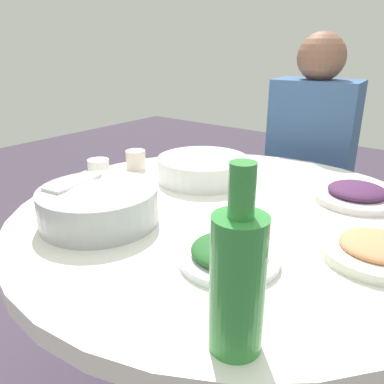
{
  "coord_description": "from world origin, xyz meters",
  "views": [
    {
      "loc": [
        0.81,
        0.51,
        1.17
      ],
      "look_at": [
        0.02,
        -0.1,
        0.79
      ],
      "focal_mm": 36.85,
      "sensor_mm": 36.0,
      "label": 1
    }
  ],
  "objects_px": {
    "dish_shrimp": "(377,250)",
    "green_bottle": "(238,280)",
    "dish_eggplant": "(357,194)",
    "dish_greens": "(229,254)",
    "round_dining_table": "(227,251)",
    "diner_left": "(312,143)",
    "soup_bowl": "(203,169)",
    "tea_cup_near": "(99,171)",
    "rice_bowl": "(99,205)",
    "stool_for_diner_left": "(299,255)",
    "tea_cup_side": "(136,160)"
  },
  "relations": [
    {
      "from": "soup_bowl",
      "to": "tea_cup_near",
      "type": "distance_m",
      "value": 0.33
    },
    {
      "from": "tea_cup_near",
      "to": "diner_left",
      "type": "bearing_deg",
      "value": 157.4
    },
    {
      "from": "round_dining_table",
      "to": "diner_left",
      "type": "distance_m",
      "value": 0.81
    },
    {
      "from": "dish_eggplant",
      "to": "tea_cup_near",
      "type": "relative_size",
      "value": 3.27
    },
    {
      "from": "green_bottle",
      "to": "tea_cup_side",
      "type": "xyz_separation_m",
      "value": [
        -0.52,
        -0.73,
        -0.08
      ]
    },
    {
      "from": "round_dining_table",
      "to": "rice_bowl",
      "type": "xyz_separation_m",
      "value": [
        0.25,
        -0.21,
        0.17
      ]
    },
    {
      "from": "dish_shrimp",
      "to": "round_dining_table",
      "type": "bearing_deg",
      "value": -91.85
    },
    {
      "from": "soup_bowl",
      "to": "diner_left",
      "type": "relative_size",
      "value": 0.41
    },
    {
      "from": "dish_greens",
      "to": "diner_left",
      "type": "distance_m",
      "value": 1.04
    },
    {
      "from": "dish_greens",
      "to": "tea_cup_near",
      "type": "xyz_separation_m",
      "value": [
        -0.16,
        -0.59,
        0.02
      ]
    },
    {
      "from": "dish_shrimp",
      "to": "stool_for_diner_left",
      "type": "xyz_separation_m",
      "value": [
        -0.8,
        -0.47,
        -0.55
      ]
    },
    {
      "from": "round_dining_table",
      "to": "diner_left",
      "type": "relative_size",
      "value": 1.48
    },
    {
      "from": "rice_bowl",
      "to": "round_dining_table",
      "type": "bearing_deg",
      "value": 139.75
    },
    {
      "from": "round_dining_table",
      "to": "dish_shrimp",
      "type": "distance_m",
      "value": 0.4
    },
    {
      "from": "dish_eggplant",
      "to": "stool_for_diner_left",
      "type": "distance_m",
      "value": 0.82
    },
    {
      "from": "tea_cup_near",
      "to": "stool_for_diner_left",
      "type": "relative_size",
      "value": 0.16
    },
    {
      "from": "soup_bowl",
      "to": "stool_for_diner_left",
      "type": "xyz_separation_m",
      "value": [
        -0.63,
        0.11,
        -0.56
      ]
    },
    {
      "from": "round_dining_table",
      "to": "dish_greens",
      "type": "xyz_separation_m",
      "value": [
        0.22,
        0.14,
        0.14
      ]
    },
    {
      "from": "soup_bowl",
      "to": "diner_left",
      "type": "distance_m",
      "value": 0.64
    },
    {
      "from": "rice_bowl",
      "to": "diner_left",
      "type": "height_order",
      "value": "diner_left"
    },
    {
      "from": "soup_bowl",
      "to": "dish_eggplant",
      "type": "bearing_deg",
      "value": 105.51
    },
    {
      "from": "dish_shrimp",
      "to": "diner_left",
      "type": "xyz_separation_m",
      "value": [
        -0.8,
        -0.47,
        -0.0
      ]
    },
    {
      "from": "green_bottle",
      "to": "stool_for_diner_left",
      "type": "height_order",
      "value": "green_bottle"
    },
    {
      "from": "stool_for_diner_left",
      "to": "round_dining_table",
      "type": "bearing_deg",
      "value": 6.77
    },
    {
      "from": "round_dining_table",
      "to": "tea_cup_side",
      "type": "relative_size",
      "value": 16.58
    },
    {
      "from": "dish_shrimp",
      "to": "tea_cup_near",
      "type": "height_order",
      "value": "tea_cup_near"
    },
    {
      "from": "round_dining_table",
      "to": "tea_cup_near",
      "type": "bearing_deg",
      "value": -82.46
    },
    {
      "from": "rice_bowl",
      "to": "dish_eggplant",
      "type": "bearing_deg",
      "value": 139.61
    },
    {
      "from": "dish_shrimp",
      "to": "diner_left",
      "type": "relative_size",
      "value": 0.3
    },
    {
      "from": "dish_greens",
      "to": "green_bottle",
      "type": "height_order",
      "value": "green_bottle"
    },
    {
      "from": "stool_for_diner_left",
      "to": "dish_greens",
      "type": "bearing_deg",
      "value": 13.17
    },
    {
      "from": "dish_greens",
      "to": "round_dining_table",
      "type": "bearing_deg",
      "value": -146.89
    },
    {
      "from": "dish_eggplant",
      "to": "tea_cup_near",
      "type": "xyz_separation_m",
      "value": [
        0.34,
        -0.69,
        0.02
      ]
    },
    {
      "from": "dish_shrimp",
      "to": "green_bottle",
      "type": "height_order",
      "value": "green_bottle"
    },
    {
      "from": "dish_shrimp",
      "to": "green_bottle",
      "type": "distance_m",
      "value": 0.42
    },
    {
      "from": "stool_for_diner_left",
      "to": "green_bottle",
      "type": "bearing_deg",
      "value": 17.13
    },
    {
      "from": "dish_shrimp",
      "to": "tea_cup_near",
      "type": "xyz_separation_m",
      "value": [
        0.05,
        -0.82,
        0.02
      ]
    },
    {
      "from": "green_bottle",
      "to": "round_dining_table",
      "type": "bearing_deg",
      "value": -145.96
    },
    {
      "from": "soup_bowl",
      "to": "dish_shrimp",
      "type": "bearing_deg",
      "value": 73.34
    },
    {
      "from": "dish_eggplant",
      "to": "stool_for_diner_left",
      "type": "bearing_deg",
      "value": -146.53
    },
    {
      "from": "rice_bowl",
      "to": "dish_shrimp",
      "type": "xyz_separation_m",
      "value": [
        -0.24,
        0.59,
        -0.03
      ]
    },
    {
      "from": "dish_eggplant",
      "to": "dish_greens",
      "type": "distance_m",
      "value": 0.51
    },
    {
      "from": "rice_bowl",
      "to": "green_bottle",
      "type": "height_order",
      "value": "green_bottle"
    },
    {
      "from": "dish_shrimp",
      "to": "stool_for_diner_left",
      "type": "height_order",
      "value": "dish_shrimp"
    },
    {
      "from": "rice_bowl",
      "to": "dish_shrimp",
      "type": "relative_size",
      "value": 1.25
    },
    {
      "from": "dish_shrimp",
      "to": "diner_left",
      "type": "bearing_deg",
      "value": -149.93
    },
    {
      "from": "rice_bowl",
      "to": "soup_bowl",
      "type": "xyz_separation_m",
      "value": [
        -0.41,
        0.01,
        -0.01
      ]
    },
    {
      "from": "dish_greens",
      "to": "diner_left",
      "type": "bearing_deg",
      "value": -166.83
    },
    {
      "from": "stool_for_diner_left",
      "to": "dish_eggplant",
      "type": "bearing_deg",
      "value": 33.47
    },
    {
      "from": "tea_cup_side",
      "to": "diner_left",
      "type": "relative_size",
      "value": 0.09
    }
  ]
}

